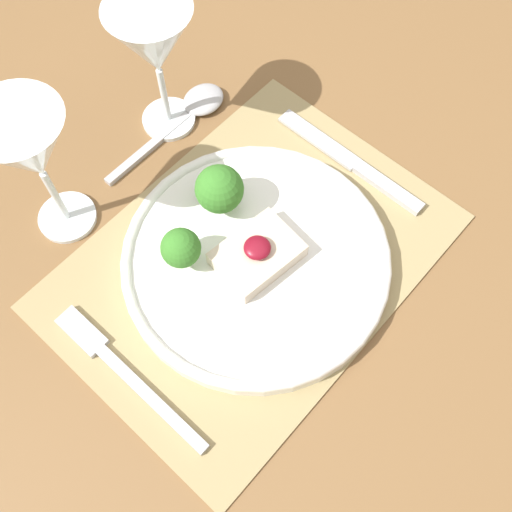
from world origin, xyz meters
name	(u,v)px	position (x,y,z in m)	size (l,w,h in m)	color
ground_plane	(254,404)	(0.00, 0.00, 0.00)	(8.00, 8.00, 0.00)	brown
dining_table	(252,289)	(0.00, 0.00, 0.65)	(1.28, 1.23, 0.73)	brown
placemat	(251,261)	(0.00, 0.00, 0.73)	(0.42, 0.30, 0.00)	#9E895B
dinner_plate	(252,255)	(0.00, 0.00, 0.75)	(0.29, 0.29, 0.08)	white
fork	(120,368)	(-0.18, 0.02, 0.73)	(0.02, 0.20, 0.01)	#B2B2B7
knife	(359,167)	(0.17, -0.01, 0.73)	(0.02, 0.20, 0.01)	#B2B2B7
spoon	(193,108)	(0.11, 0.19, 0.73)	(0.19, 0.05, 0.02)	#B2B2B7
wine_glass_near	(154,45)	(0.08, 0.21, 0.85)	(0.09, 0.09, 0.17)	white
wine_glass_far	(30,151)	(-0.10, 0.19, 0.86)	(0.09, 0.09, 0.18)	white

